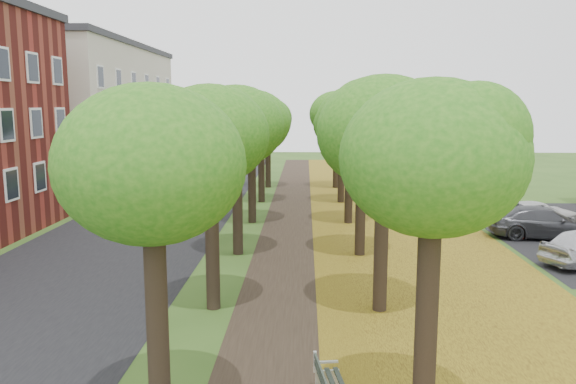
{
  "coord_description": "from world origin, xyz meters",
  "views": [
    {
      "loc": [
        0.45,
        -9.51,
        5.86
      ],
      "look_at": [
        -0.22,
        11.92,
        2.5
      ],
      "focal_mm": 35.0,
      "sensor_mm": 36.0,
      "label": 1
    }
  ],
  "objects": [
    {
      "name": "leaf_verge",
      "position": [
        5.0,
        15.0,
        0.01
      ],
      "size": [
        7.5,
        70.0,
        0.01
      ],
      "primitive_type": "cube",
      "color": "olive",
      "rests_on": "ground"
    },
    {
      "name": "tree_row_east",
      "position": [
        2.6,
        15.0,
        4.78
      ],
      "size": [
        3.55,
        33.55,
        6.33
      ],
      "color": "black",
      "rests_on": "ground"
    },
    {
      "name": "street_asphalt",
      "position": [
        -7.5,
        15.0,
        0.0
      ],
      "size": [
        8.0,
        70.0,
        0.01
      ],
      "primitive_type": "cube",
      "color": "black",
      "rests_on": "ground"
    },
    {
      "name": "building_cream",
      "position": [
        -17.0,
        33.0,
        5.21
      ],
      "size": [
        10.3,
        20.3,
        10.4
      ],
      "color": "beige",
      "rests_on": "ground"
    },
    {
      "name": "car_white",
      "position": [
        11.71,
        17.43,
        0.61
      ],
      "size": [
        4.61,
        2.58,
        1.22
      ],
      "primitive_type": "imported",
      "rotation": [
        0.0,
        0.0,
        1.7
      ],
      "color": "silver",
      "rests_on": "ground"
    },
    {
      "name": "car_red",
      "position": [
        11.0,
        15.12,
        0.62
      ],
      "size": [
        3.9,
        1.74,
        1.24
      ],
      "primitive_type": "imported",
      "rotation": [
        0.0,
        0.0,
        1.46
      ],
      "color": "maroon",
      "rests_on": "ground"
    },
    {
      "name": "tree_row_west",
      "position": [
        -2.2,
        15.0,
        4.78
      ],
      "size": [
        3.55,
        33.55,
        6.33
      ],
      "color": "black",
      "rests_on": "ground"
    },
    {
      "name": "footpath",
      "position": [
        0.0,
        15.0,
        0.0
      ],
      "size": [
        3.2,
        70.0,
        0.01
      ],
      "primitive_type": "cube",
      "color": "black",
      "rests_on": "ground"
    },
    {
      "name": "car_grey",
      "position": [
        11.0,
        15.07,
        0.69
      ],
      "size": [
        4.94,
        2.5,
        1.38
      ],
      "primitive_type": "imported",
      "rotation": [
        0.0,
        0.0,
        1.45
      ],
      "color": "#36373C",
      "rests_on": "ground"
    }
  ]
}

